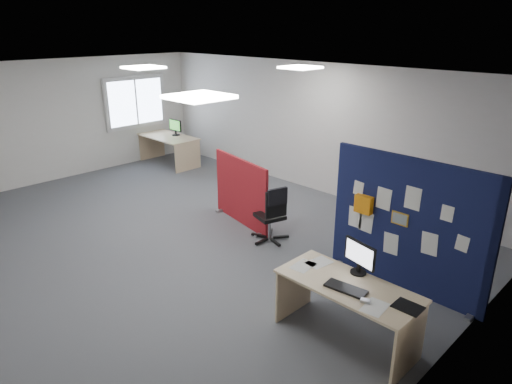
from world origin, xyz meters
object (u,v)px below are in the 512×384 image
Objects in this scene: second_desk at (170,143)px; office_chair at (273,211)px; navy_divider at (406,225)px; monitor_main at (360,256)px; main_desk at (349,297)px; red_divider at (241,192)px; monitor_second at (175,127)px.

second_desk is 1.70× the size of office_chair.
monitor_main is at bearing -87.08° from navy_divider.
second_desk is at bearing 159.73° from main_desk.
red_divider is 4.23m from monitor_second.
monitor_main is 0.27× the size of second_desk.
red_divider is at bearing -174.09° from office_chair.
navy_divider reaches higher than monitor_main.
monitor_main reaches higher than office_chair.
office_chair is at bearing 152.18° from main_desk.
red_divider is at bearing 156.76° from main_desk.
second_desk is at bearing 170.16° from navy_divider.
red_divider is 1.64× the size of office_chair.
monitor_second is 0.46× the size of office_chair.
monitor_main is 0.45× the size of office_chair.
red_divider is (-3.18, 1.15, -0.36)m from monitor_main.
office_chair reaches higher than main_desk.
office_chair is (-2.28, 1.20, -0.00)m from main_desk.
office_chair is (0.96, -0.19, -0.04)m from red_divider.
second_desk is 0.43m from monitor_second.
main_desk is 0.47m from monitor_main.
navy_divider reaches higher than red_divider.
red_divider is (-3.12, -0.05, -0.33)m from navy_divider.
monitor_second is at bearing 172.26° from monitor_main.
monitor_main is 2.46m from office_chair.
office_chair is at bearing -173.69° from navy_divider.
red_divider is 3.55× the size of monitor_second.
monitor_second is (-7.14, 2.60, 0.01)m from monitor_main.
second_desk is at bearing -114.51° from monitor_second.
office_chair is at bearing -0.21° from red_divider.
monitor_main is at bearing -6.51° from office_chair.
monitor_second is at bearing 170.78° from red_divider.
monitor_main is 7.62m from second_desk.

